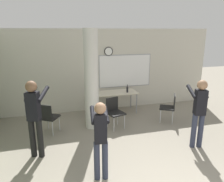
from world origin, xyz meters
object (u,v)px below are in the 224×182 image
person_playing_side (199,108)px  folding_table (115,94)px  bottle_on_table (127,89)px  person_watching_back (34,113)px  chair_table_front (115,111)px  chair_mid_room (170,106)px  chair_near_pillar (48,116)px  person_playing_front (100,135)px

person_playing_side → folding_table: bearing=114.8°
folding_table → bottle_on_table: bearing=-19.3°
person_playing_side → person_watching_back: (-3.68, 0.58, 0.04)m
chair_table_front → person_playing_side: bearing=-44.7°
person_playing_side → person_watching_back: size_ratio=0.96×
chair_table_front → person_watching_back: size_ratio=0.50×
folding_table → person_playing_side: 3.00m
chair_table_front → chair_mid_room: (1.73, -0.07, 0.00)m
chair_table_front → chair_near_pillar: same height
chair_mid_room → person_playing_front: (-2.61, -2.06, 0.39)m
bottle_on_table → chair_mid_room: bearing=-46.8°
chair_mid_room → person_watching_back: person_watching_back is taller
chair_near_pillar → person_watching_back: (-0.23, -1.07, 0.51)m
folding_table → person_playing_side: (1.25, -2.71, 0.31)m
person_playing_side → chair_table_front: bearing=135.3°
chair_near_pillar → chair_mid_room: bearing=-2.2°
chair_mid_room → person_playing_side: size_ratio=0.52×
chair_mid_room → person_playing_side: person_playing_side is taller
bottle_on_table → chair_table_front: bearing=-126.4°
person_playing_front → person_watching_back: 1.65m
bottle_on_table → folding_table: bearing=160.7°
chair_table_front → chair_mid_room: 1.73m
folding_table → chair_table_front: size_ratio=1.67×
person_playing_front → person_watching_back: size_ratio=0.88×
chair_near_pillar → person_watching_back: size_ratio=0.50×
person_playing_front → person_playing_side: size_ratio=0.92×
bottle_on_table → chair_table_front: bottle_on_table is taller
chair_mid_room → bottle_on_table: bearing=133.2°
person_playing_front → person_playing_side: (2.48, 0.55, 0.08)m
folding_table → chair_near_pillar: (-2.20, -1.06, -0.16)m
bottle_on_table → chair_mid_room: 1.49m
chair_table_front → chair_near_pillar: (-1.84, 0.06, 0.00)m
chair_near_pillar → person_playing_side: bearing=-25.6°
person_playing_side → person_watching_back: 3.73m
bottle_on_table → chair_near_pillar: size_ratio=0.31×
chair_near_pillar → person_playing_side: (3.45, -1.65, 0.47)m
person_playing_front → person_playing_side: person_playing_side is taller
chair_near_pillar → person_playing_front: (0.96, -2.20, 0.39)m
folding_table → chair_near_pillar: chair_near_pillar is taller
folding_table → bottle_on_table: 0.43m
person_playing_front → person_watching_back: person_watching_back is taller
person_playing_side → bottle_on_table: bearing=108.7°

